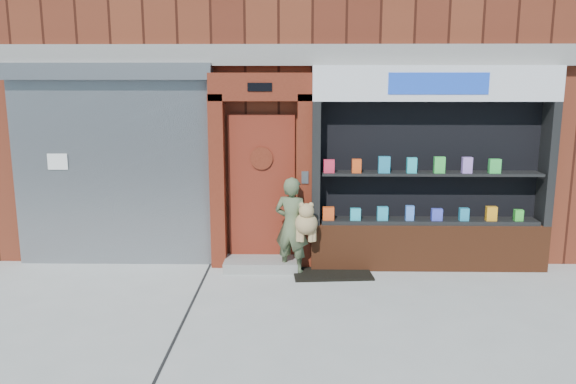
{
  "coord_description": "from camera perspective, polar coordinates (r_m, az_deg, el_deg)",
  "views": [
    {
      "loc": [
        -0.21,
        -6.38,
        2.77
      ],
      "look_at": [
        -0.34,
        1.0,
        1.32
      ],
      "focal_mm": 35.0,
      "sensor_mm": 36.0,
      "label": 1
    }
  ],
  "objects": [
    {
      "name": "pharmacy_bay",
      "position": [
        8.53,
        14.22,
        1.35
      ],
      "size": [
        3.5,
        0.41,
        3.0
      ],
      "color": "#632E17",
      "rests_on": "ground"
    },
    {
      "name": "red_door_bay",
      "position": [
        8.36,
        -2.74,
        2.07
      ],
      "size": [
        1.52,
        0.58,
        2.9
      ],
      "color": "#571B0F",
      "rests_on": "ground"
    },
    {
      "name": "woman",
      "position": [
        8.16,
        0.62,
        -3.36
      ],
      "size": [
        0.68,
        0.56,
        1.43
      ],
      "color": "#51603F",
      "rests_on": "ground"
    },
    {
      "name": "building",
      "position": [
        12.43,
        2.02,
        16.78
      ],
      "size": [
        12.0,
        8.16,
        8.0
      ],
      "color": "#572114",
      "rests_on": "ground"
    },
    {
      "name": "ground",
      "position": [
        6.95,
        2.69,
        -12.37
      ],
      "size": [
        80.0,
        80.0,
        0.0
      ],
      "primitive_type": "plane",
      "color": "#9E9E99",
      "rests_on": "ground"
    },
    {
      "name": "shutter_bay",
      "position": [
        8.82,
        -17.51,
        3.76
      ],
      "size": [
        3.1,
        0.3,
        3.04
      ],
      "color": "gray",
      "rests_on": "ground"
    },
    {
      "name": "doormat",
      "position": [
        8.41,
        4.45,
        -8.06
      ],
      "size": [
        1.19,
        0.88,
        0.03
      ],
      "primitive_type": "cube",
      "rotation": [
        0.0,
        0.0,
        0.08
      ],
      "color": "black",
      "rests_on": "ground"
    }
  ]
}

